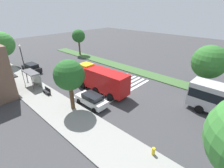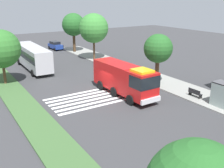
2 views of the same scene
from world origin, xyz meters
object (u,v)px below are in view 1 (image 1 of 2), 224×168
object	(u,v)px
parked_car_mid	(92,99)
parked_car_east	(32,68)
sidewalk_tree_far_east	(2,44)
median_tree_west	(79,36)
bus_stop_shelter	(33,75)
bench_near_shelter	(47,91)
sidewalk_tree_center	(69,75)
street_lamp	(22,58)
median_tree_far_west	(209,62)
fire_truck	(99,78)
fire_hydrant	(153,151)

from	to	relation	value
parked_car_mid	parked_car_east	bearing A→B (deg)	-0.23
sidewalk_tree_far_east	median_tree_west	size ratio (longest dim) A/B	1.10
bus_stop_shelter	bench_near_shelter	xyz separation A→B (m)	(-4.00, 0.03, -1.30)
sidewalk_tree_far_east	bench_near_shelter	bearing A→B (deg)	179.03
bus_stop_shelter	sidewalk_tree_center	size ratio (longest dim) A/B	0.56
sidewalk_tree_center	median_tree_west	bearing A→B (deg)	-39.16
bench_near_shelter	parked_car_east	bearing A→B (deg)	-12.99
bench_near_shelter	median_tree_west	xyz separation A→B (m)	(14.14, -16.72, 4.31)
street_lamp	median_tree_west	world-z (taller)	median_tree_west
median_tree_far_west	sidewalk_tree_center	bearing A→B (deg)	57.74
fire_truck	bus_stop_shelter	world-z (taller)	fire_truck
bus_stop_shelter	sidewalk_tree_center	bearing A→B (deg)	-178.41
median_tree_far_west	bench_near_shelter	bearing A→B (deg)	45.59
parked_car_mid	bus_stop_shelter	world-z (taller)	bus_stop_shelter
street_lamp	sidewalk_tree_center	world-z (taller)	sidewalk_tree_center
sidewalk_tree_far_east	street_lamp	bearing A→B (deg)	-177.43
fire_truck	bus_stop_shelter	distance (m)	10.65
sidewalk_tree_center	street_lamp	bearing A→B (deg)	-1.51
parked_car_east	median_tree_far_west	world-z (taller)	median_tree_far_west
sidewalk_tree_center	parked_car_east	bearing A→B (deg)	-7.43
street_lamp	median_tree_west	size ratio (longest dim) A/B	0.87
median_tree_west	fire_hydrant	world-z (taller)	median_tree_west
bench_near_shelter	parked_car_mid	bearing A→B (deg)	-160.43
fire_truck	bench_near_shelter	bearing A→B (deg)	50.07
parked_car_east	street_lamp	size ratio (longest dim) A/B	0.86
fire_hydrant	bus_stop_shelter	bearing A→B (deg)	2.12
parked_car_east	median_tree_west	xyz separation A→B (m)	(3.27, -14.21, 4.02)
parked_car_east	street_lamp	bearing A→B (deg)	130.45
sidewalk_tree_center	parked_car_mid	bearing A→B (deg)	-115.12
parked_car_mid	sidewalk_tree_center	world-z (taller)	sidewalk_tree_center
fire_truck	fire_hydrant	size ratio (longest dim) A/B	13.36
median_tree_far_west	sidewalk_tree_far_east	bearing A→B (deg)	25.46
parked_car_east	fire_hydrant	bearing A→B (deg)	173.83
street_lamp	sidewalk_tree_center	xyz separation A→B (m)	(-15.20, 0.40, 1.08)
fire_truck	street_lamp	distance (m)	15.02
parked_car_east	median_tree_west	bearing A→B (deg)	-79.73
fire_truck	parked_car_mid	bearing A→B (deg)	120.73
bus_stop_shelter	sidewalk_tree_far_east	bearing A→B (deg)	-1.13
parked_car_mid	sidewalk_tree_far_east	distance (m)	25.54
fire_truck	sidewalk_tree_far_east	world-z (taller)	sidewalk_tree_far_east
sidewalk_tree_far_east	fire_hydrant	world-z (taller)	sidewalk_tree_far_east
median_tree_west	fire_hydrant	distance (m)	35.30
fire_truck	fire_hydrant	bearing A→B (deg)	154.94
bench_near_shelter	fire_hydrant	size ratio (longest dim) A/B	2.29
parked_car_east	street_lamp	distance (m)	3.61
bench_near_shelter	fire_hydrant	distance (m)	17.08
fire_truck	fire_hydrant	world-z (taller)	fire_truck
street_lamp	bus_stop_shelter	bearing A→B (deg)	172.55
fire_truck	fire_hydrant	xyz separation A→B (m)	(-12.29, 5.27, -1.54)
parked_car_mid	fire_hydrant	world-z (taller)	parked_car_mid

